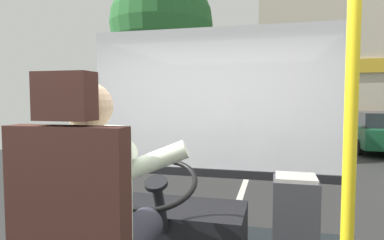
% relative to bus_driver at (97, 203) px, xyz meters
% --- Properties ---
extents(ground, '(18.00, 44.00, 0.06)m').
position_rel_bus_driver_xyz_m(ground, '(0.15, 9.13, -1.44)').
color(ground, '#2D2D2D').
extents(bus_driver, '(0.74, 0.57, 0.83)m').
position_rel_bus_driver_xyz_m(bus_driver, '(0.00, 0.00, 0.00)').
color(bus_driver, '#282833').
rests_on(bus_driver, driver_seat).
extents(steering_console, '(1.10, 0.98, 0.82)m').
position_rel_bus_driver_xyz_m(steering_console, '(-0.00, 1.16, -0.57)').
color(steering_console, black).
rests_on(steering_console, bus_floor).
extents(handrail_pole, '(0.04, 0.04, 2.07)m').
position_rel_bus_driver_xyz_m(handrail_pole, '(1.00, -0.09, 0.24)').
color(handrail_pole, yellow).
rests_on(handrail_pole, bus_floor).
extents(windshield_panel, '(2.50, 0.08, 1.48)m').
position_rel_bus_driver_xyz_m(windshield_panel, '(0.15, 1.95, 0.25)').
color(windshield_panel, silver).
extents(street_tree, '(3.34, 3.34, 5.94)m').
position_rel_bus_driver_xyz_m(street_tree, '(-2.88, 9.16, 2.82)').
color(street_tree, '#4C3828').
rests_on(street_tree, ground).
extents(parked_car_green, '(1.84, 4.30, 1.38)m').
position_rel_bus_driver_xyz_m(parked_car_green, '(4.32, 11.74, -0.71)').
color(parked_car_green, '#195633').
rests_on(parked_car_green, ground).
extents(parked_car_red, '(1.80, 4.30, 1.30)m').
position_rel_bus_driver_xyz_m(parked_car_red, '(4.29, 16.17, -0.74)').
color(parked_car_red, maroon).
rests_on(parked_car_red, ground).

